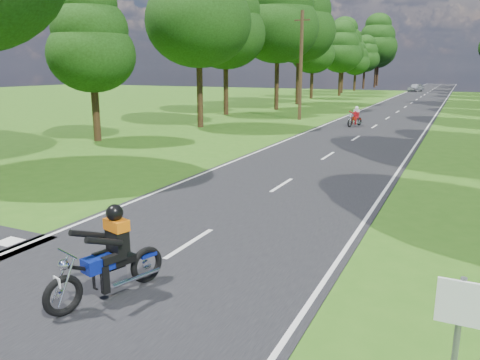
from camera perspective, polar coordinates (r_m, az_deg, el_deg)
The scene contains 9 objects.
ground at distance 9.32m, azimuth -12.71°, elevation -11.67°, with size 160.00×160.00×0.00m, color #2F5E15.
main_road at distance 56.94m, azimuth 20.19°, elevation 8.81°, with size 7.00×140.00×0.02m, color black.
road_markings at distance 55.09m, azimuth 19.85°, elevation 8.72°, with size 7.40×140.00×0.01m.
treeline at distance 66.88m, azimuth 22.94°, elevation 16.26°, with size 40.00×115.35×14.78m.
telegraph_pole at distance 36.37m, azimuth 7.43°, elevation 13.69°, with size 1.20×0.26×8.00m.
road_sign at distance 5.23m, azimuth 24.89°, elevation -17.34°, with size 0.45×0.07×2.00m.
rider_near_blue at distance 8.38m, azimuth -16.03°, elevation -8.54°, with size 0.66×1.97×1.64m, color #0D1F92, non-canonical shape.
rider_far_red at distance 32.86m, azimuth 13.84°, elevation 7.54°, with size 0.54×1.62×1.35m, color #B3240D, non-canonical shape.
distant_car at distance 84.48m, azimuth 20.65°, elevation 10.52°, with size 1.58×3.93×1.34m, color silver.
Camera 1 is at (5.33, -6.56, 3.92)m, focal length 35.00 mm.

